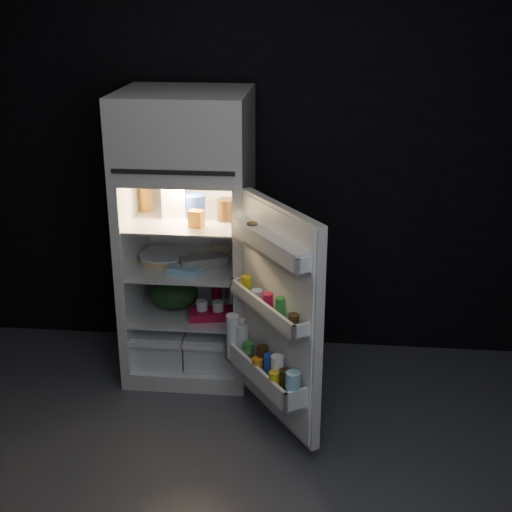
# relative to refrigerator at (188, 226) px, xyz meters

# --- Properties ---
(floor) EXTENTS (4.00, 3.40, 0.00)m
(floor) POSITION_rel_refrigerator_xyz_m (0.35, -1.32, -0.96)
(floor) COLOR #505055
(floor) RESTS_ON ground
(wall_back) EXTENTS (4.00, 0.00, 2.70)m
(wall_back) POSITION_rel_refrigerator_xyz_m (0.35, 0.38, 0.39)
(wall_back) COLOR black
(wall_back) RESTS_ON ground
(refrigerator) EXTENTS (0.76, 0.71, 1.78)m
(refrigerator) POSITION_rel_refrigerator_xyz_m (0.00, 0.00, 0.00)
(refrigerator) COLOR silver
(refrigerator) RESTS_ON ground
(fridge_door) EXTENTS (0.56, 0.70, 1.22)m
(fridge_door) POSITION_rel_refrigerator_xyz_m (0.59, -0.69, -0.28)
(fridge_door) COLOR silver
(fridge_door) RESTS_ON ground
(milk_jug) EXTENTS (0.17, 0.17, 0.24)m
(milk_jug) POSITION_rel_refrigerator_xyz_m (-0.09, -0.01, 0.19)
(milk_jug) COLOR white
(milk_jug) RESTS_ON refrigerator
(mayo_jar) EXTENTS (0.14, 0.14, 0.14)m
(mayo_jar) POSITION_rel_refrigerator_xyz_m (0.05, -0.03, 0.14)
(mayo_jar) COLOR #203FAF
(mayo_jar) RESTS_ON refrigerator
(jam_jar) EXTENTS (0.13, 0.13, 0.13)m
(jam_jar) POSITION_rel_refrigerator_xyz_m (0.25, -0.06, 0.14)
(jam_jar) COLOR #32210E
(jam_jar) RESTS_ON refrigerator
(amber_bottle) EXTENTS (0.09, 0.09, 0.22)m
(amber_bottle) POSITION_rel_refrigerator_xyz_m (-0.27, 0.07, 0.18)
(amber_bottle) COLOR #AD711B
(amber_bottle) RESTS_ON refrigerator
(small_carton) EXTENTS (0.10, 0.08, 0.10)m
(small_carton) POSITION_rel_refrigerator_xyz_m (0.09, -0.21, 0.12)
(small_carton) COLOR orange
(small_carton) RESTS_ON refrigerator
(egg_carton) EXTENTS (0.30, 0.21, 0.07)m
(egg_carton) POSITION_rel_refrigerator_xyz_m (0.11, -0.10, -0.19)
(egg_carton) COLOR gray
(egg_carton) RESTS_ON refrigerator
(pie) EXTENTS (0.39, 0.39, 0.04)m
(pie) POSITION_rel_refrigerator_xyz_m (-0.16, -0.01, -0.21)
(pie) COLOR tan
(pie) RESTS_ON refrigerator
(flat_package) EXTENTS (0.22, 0.15, 0.04)m
(flat_package) POSITION_rel_refrigerator_xyz_m (0.01, -0.20, -0.21)
(flat_package) COLOR #93C8E4
(flat_package) RESTS_ON refrigerator
(wrapped_pkg) EXTENTS (0.15, 0.13, 0.05)m
(wrapped_pkg) POSITION_rel_refrigerator_xyz_m (0.18, 0.11, -0.20)
(wrapped_pkg) COLOR beige
(wrapped_pkg) RESTS_ON refrigerator
(produce_bag) EXTENTS (0.35, 0.31, 0.20)m
(produce_bag) POSITION_rel_refrigerator_xyz_m (-0.10, -0.06, -0.43)
(produce_bag) COLOR #193815
(produce_bag) RESTS_ON refrigerator
(yogurt_tray) EXTENTS (0.29, 0.20, 0.05)m
(yogurt_tray) POSITION_rel_refrigerator_xyz_m (0.16, -0.17, -0.50)
(yogurt_tray) COLOR #B30F34
(yogurt_tray) RESTS_ON refrigerator
(small_can_red) EXTENTS (0.08, 0.08, 0.09)m
(small_can_red) POSITION_rel_refrigerator_xyz_m (0.15, 0.11, -0.48)
(small_can_red) COLOR #B30F34
(small_can_red) RESTS_ON refrigerator
(small_can_silver) EXTENTS (0.09, 0.09, 0.09)m
(small_can_silver) POSITION_rel_refrigerator_xyz_m (0.24, 0.14, -0.48)
(small_can_silver) COLOR #B9B9BD
(small_can_silver) RESTS_ON refrigerator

